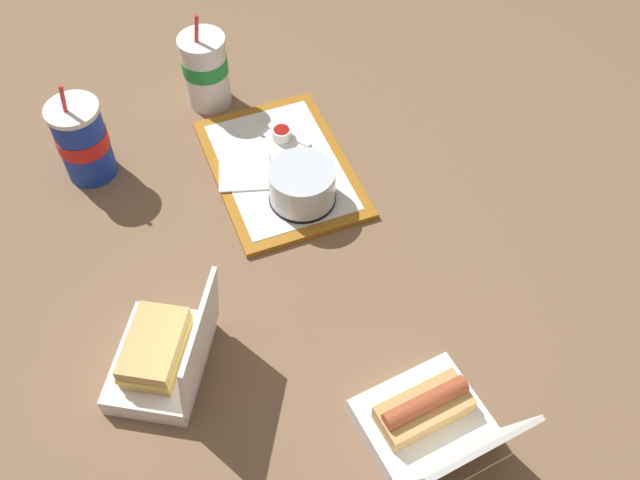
{
  "coord_description": "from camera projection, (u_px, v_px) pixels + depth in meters",
  "views": [
    {
      "loc": [
        0.64,
        -0.31,
        1.04
      ],
      "look_at": [
        -0.04,
        0.04,
        0.05
      ],
      "focal_mm": 40.0,
      "sensor_mm": 36.0,
      "label": 1
    }
  ],
  "objects": [
    {
      "name": "ground_plane",
      "position": [
        309.0,
        282.0,
        1.25
      ],
      "size": [
        3.2,
        3.2,
        0.0
      ],
      "primitive_type": "plane",
      "color": "brown"
    },
    {
      "name": "food_tray",
      "position": [
        281.0,
        168.0,
        1.41
      ],
      "size": [
        0.4,
        0.3,
        0.01
      ],
      "color": "#A56619",
      "rests_on": "ground_plane"
    },
    {
      "name": "cake_container",
      "position": [
        302.0,
        186.0,
        1.33
      ],
      "size": [
        0.13,
        0.13,
        0.07
      ],
      "color": "black",
      "rests_on": "food_tray"
    },
    {
      "name": "ketchup_cup",
      "position": [
        282.0,
        133.0,
        1.45
      ],
      "size": [
        0.04,
        0.04,
        0.02
      ],
      "color": "white",
      "rests_on": "food_tray"
    },
    {
      "name": "napkin_stack",
      "position": [
        244.0,
        172.0,
        1.4
      ],
      "size": [
        0.13,
        0.13,
        0.0
      ],
      "primitive_type": "cube",
      "rotation": [
        0.0,
        0.0,
        -0.4
      ],
      "color": "white",
      "rests_on": "food_tray"
    },
    {
      "name": "plastic_fork",
      "position": [
        288.0,
        135.0,
        1.46
      ],
      "size": [
        0.1,
        0.06,
        0.0
      ],
      "primitive_type": "cube",
      "rotation": [
        0.0,
        0.0,
        0.49
      ],
      "color": "white",
      "rests_on": "food_tray"
    },
    {
      "name": "clamshell_hotdog_corner",
      "position": [
        427.0,
        421.0,
        1.05
      ],
      "size": [
        0.2,
        0.18,
        0.18
      ],
      "color": "white",
      "rests_on": "ground_plane"
    },
    {
      "name": "clamshell_sandwich_right",
      "position": [
        163.0,
        355.0,
        1.12
      ],
      "size": [
        0.24,
        0.23,
        0.17
      ],
      "color": "white",
      "rests_on": "ground_plane"
    },
    {
      "name": "soda_cup_corner",
      "position": [
        206.0,
        70.0,
        1.48
      ],
      "size": [
        0.1,
        0.1,
        0.22
      ],
      "color": "white",
      "rests_on": "ground_plane"
    },
    {
      "name": "soda_cup_front",
      "position": [
        83.0,
        140.0,
        1.35
      ],
      "size": [
        0.1,
        0.1,
        0.23
      ],
      "color": "#1938B7",
      "rests_on": "ground_plane"
    }
  ]
}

